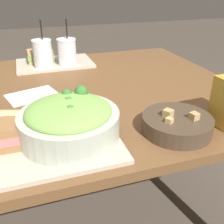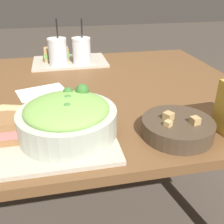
% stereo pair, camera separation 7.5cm
% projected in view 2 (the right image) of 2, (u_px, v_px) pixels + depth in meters
% --- Properties ---
extents(ground_plane, '(12.00, 12.00, 0.00)m').
position_uv_depth(ground_plane, '(91.00, 215.00, 1.37)').
color(ground_plane, '#4C4238').
extents(dining_table, '(1.31, 1.05, 0.71)m').
position_uv_depth(dining_table, '(86.00, 108.00, 1.09)').
color(dining_table, brown).
rests_on(dining_table, ground_plane).
extents(tray_near, '(0.37, 0.25, 0.01)m').
position_uv_depth(tray_near, '(46.00, 144.00, 0.69)').
color(tray_near, '#BCB29E').
rests_on(tray_near, dining_table).
extents(tray_far, '(0.37, 0.25, 0.01)m').
position_uv_depth(tray_far, '(70.00, 62.00, 1.37)').
color(tray_far, '#BCB29E').
rests_on(tray_far, dining_table).
extents(salad_bowl, '(0.27, 0.27, 0.12)m').
position_uv_depth(salad_bowl, '(68.00, 118.00, 0.70)').
color(salad_bowl, beige).
rests_on(salad_bowl, tray_near).
extents(soup_bowl, '(0.20, 0.20, 0.07)m').
position_uv_depth(soup_bowl, '(177.00, 127.00, 0.73)').
color(soup_bowl, '#473828').
rests_on(soup_bowl, dining_table).
extents(sandwich_near, '(0.13, 0.09, 0.06)m').
position_uv_depth(sandwich_near, '(1.00, 129.00, 0.69)').
color(sandwich_near, olive).
rests_on(sandwich_near, tray_near).
extents(baguette_near, '(0.17, 0.11, 0.07)m').
position_uv_depth(baguette_near, '(29.00, 118.00, 0.74)').
color(baguette_near, tan).
rests_on(baguette_near, tray_near).
extents(sandwich_far, '(0.13, 0.08, 0.06)m').
position_uv_depth(sandwich_far, '(56.00, 54.00, 1.36)').
color(sandwich_far, tan).
rests_on(sandwich_far, tray_far).
extents(drink_cup_dark, '(0.09, 0.09, 0.22)m').
position_uv_depth(drink_cup_dark, '(58.00, 52.00, 1.27)').
color(drink_cup_dark, silver).
rests_on(drink_cup_dark, tray_far).
extents(drink_cup_red, '(0.09, 0.09, 0.22)m').
position_uv_depth(drink_cup_red, '(82.00, 52.00, 1.29)').
color(drink_cup_red, silver).
rests_on(drink_cup_red, tray_far).
extents(napkin_folded, '(0.21, 0.17, 0.00)m').
position_uv_depth(napkin_folded, '(42.00, 92.00, 1.02)').
color(napkin_folded, white).
rests_on(napkin_folded, dining_table).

